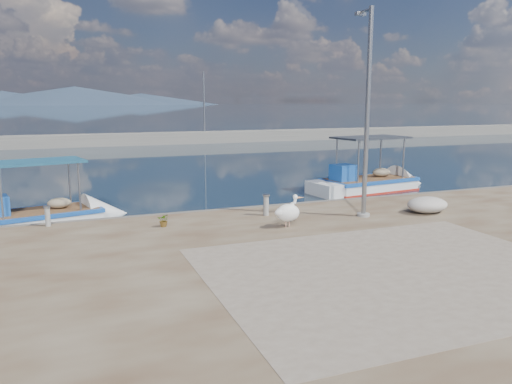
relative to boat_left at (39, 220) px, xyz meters
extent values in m
plane|color=#162635|center=(7.25, -6.85, -0.22)|extent=(1400.00, 1400.00, 0.00)
cube|color=#4B3320|center=(7.25, -12.85, 0.03)|extent=(44.00, 22.00, 0.50)
cube|color=gray|center=(8.25, -9.85, 0.29)|extent=(9.00, 7.00, 0.01)
cube|color=gray|center=(7.25, 33.15, 0.38)|extent=(120.00, 2.20, 1.20)
cylinder|color=gray|center=(15.25, 33.15, 3.78)|extent=(0.16, 0.16, 7.00)
cone|color=#28384C|center=(-62.75, 643.15, 7.78)|extent=(220.00, 220.00, 16.00)
cone|color=#28384C|center=(17.25, 643.15, 10.78)|extent=(280.00, 280.00, 22.00)
cone|color=#28384C|center=(97.25, 643.15, 6.78)|extent=(200.00, 200.00, 14.00)
cube|color=white|center=(0.06, 0.01, -0.14)|extent=(6.04, 3.10, 0.94)
cube|color=#194EA4|center=(0.06, 0.01, 0.28)|extent=(4.48, 2.81, 0.14)
cube|color=#AB2115|center=(0.06, 0.01, -0.20)|extent=(4.47, 2.79, 0.12)
cube|color=navy|center=(0.06, 0.01, 2.12)|extent=(3.49, 2.45, 0.08)
cube|color=white|center=(15.27, 1.89, -0.13)|extent=(6.83, 3.04, 1.08)
cube|color=#194EA4|center=(15.27, 1.89, 0.35)|extent=(5.01, 2.86, 0.16)
cube|color=#AB2115|center=(15.27, 1.89, -0.19)|extent=(5.01, 2.84, 0.14)
cube|color=#194EA4|center=(13.63, 1.66, 0.81)|extent=(1.15, 1.15, 0.80)
cube|color=#24272E|center=(15.27, 1.89, 2.46)|extent=(3.88, 2.53, 0.09)
cylinder|color=tan|center=(7.46, -5.17, 0.41)|extent=(0.03, 0.03, 0.26)
cylinder|color=tan|center=(7.58, -5.15, 0.41)|extent=(0.03, 0.03, 0.26)
ellipsoid|color=white|center=(7.52, -5.16, 0.75)|extent=(0.86, 0.62, 0.56)
cylinder|color=white|center=(7.76, -5.12, 1.03)|extent=(0.20, 0.13, 0.48)
sphere|color=white|center=(7.80, -5.11, 1.24)|extent=(0.16, 0.16, 0.16)
cone|color=#DE8A56|center=(7.98, -5.08, 1.20)|extent=(0.39, 0.15, 0.12)
cylinder|color=gray|center=(10.64, -4.70, 3.78)|extent=(0.16, 0.16, 7.00)
cylinder|color=gray|center=(10.64, -4.70, 0.33)|extent=(0.44, 0.44, 0.10)
cube|color=gray|center=(10.64, -4.05, 7.13)|extent=(0.35, 0.18, 0.12)
cylinder|color=gray|center=(7.51, -3.37, 0.64)|extent=(0.19, 0.19, 0.72)
cylinder|color=gray|center=(7.51, -3.37, 1.01)|extent=(0.25, 0.25, 0.06)
cylinder|color=gray|center=(0.39, -2.25, 0.60)|extent=(0.16, 0.16, 0.64)
cylinder|color=gray|center=(0.39, -2.25, 0.92)|extent=(0.22, 0.22, 0.05)
imported|color=#33722D|center=(3.86, -3.68, 0.50)|extent=(0.49, 0.46, 0.43)
ellipsoid|color=beige|center=(13.09, -5.04, 0.57)|extent=(1.53, 1.14, 0.57)
camera|label=1|loc=(1.04, -19.19, 4.25)|focal=35.00mm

